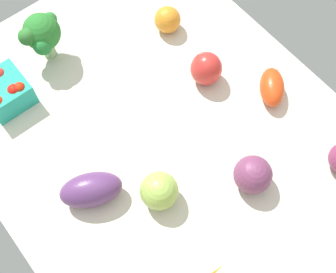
{
  "coord_description": "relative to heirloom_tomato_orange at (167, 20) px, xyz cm",
  "views": [
    {
      "loc": [
        31.6,
        -25.57,
        91.63
      ],
      "look_at": [
        0.0,
        0.0,
        4.0
      ],
      "focal_mm": 47.54,
      "sensor_mm": 36.0,
      "label": 1
    }
  ],
  "objects": [
    {
      "name": "red_onion_center",
      "position": [
        42.41,
        -11.82,
        0.74
      ],
      "size": [
        8.02,
        8.02,
        8.02
      ],
      "primitive_type": "sphere",
      "color": "#723659",
      "rests_on": "tablecloth"
    },
    {
      "name": "eggplant",
      "position": [
        24.09,
        -39.38,
        0.27
      ],
      "size": [
        12.02,
        14.62,
        7.07
      ],
      "primitive_type": "ellipsoid",
      "rotation": [
        0.0,
        0.0,
        4.25
      ],
      "color": "#5C3468",
      "rests_on": "tablecloth"
    },
    {
      "name": "heirloom_tomato_green",
      "position": [
        33.04,
        -28.88,
        0.7
      ],
      "size": [
        7.93,
        7.93,
        7.93
      ],
      "primitive_type": "sphere",
      "color": "#98BA4D",
      "rests_on": "tablecloth"
    },
    {
      "name": "roma_tomato",
      "position": [
        29.62,
        6.64,
        -0.53
      ],
      "size": [
        11.06,
        10.63,
        5.47
      ],
      "primitive_type": "ellipsoid",
      "rotation": [
        0.0,
        0.0,
        2.42
      ],
      "color": "#DF4115",
      "rests_on": "tablecloth"
    },
    {
      "name": "heirloom_tomato_orange",
      "position": [
        0.0,
        0.0,
        0.0
      ],
      "size": [
        6.54,
        6.54,
        6.54
      ],
      "primitive_type": "sphere",
      "color": "orange",
      "rests_on": "tablecloth"
    },
    {
      "name": "tablecloth",
      "position": [
        24.1,
        -19.33,
        -4.27
      ],
      "size": [
        104.0,
        76.0,
        2.0
      ],
      "primitive_type": "cube",
      "color": "beige",
      "rests_on": "ground"
    },
    {
      "name": "bell_pepper_red",
      "position": [
        17.04,
        -2.39,
        0.87
      ],
      "size": [
        7.52,
        7.52,
        8.27
      ],
      "primitive_type": "ellipsoid",
      "rotation": [
        0.0,
        0.0,
        1.6
      ],
      "color": "red",
      "rests_on": "tablecloth"
    },
    {
      "name": "berry_basket",
      "position": [
        -6.85,
        -41.39,
        0.43
      ],
      "size": [
        9.98,
        9.98,
        7.27
      ],
      "color": "teal",
      "rests_on": "tablecloth"
    },
    {
      "name": "broccoli_head",
      "position": [
        -11.62,
        -27.5,
        4.98
      ],
      "size": [
        9.41,
        10.14,
        12.77
      ],
      "color": "#96BC82",
      "rests_on": "tablecloth"
    }
  ]
}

